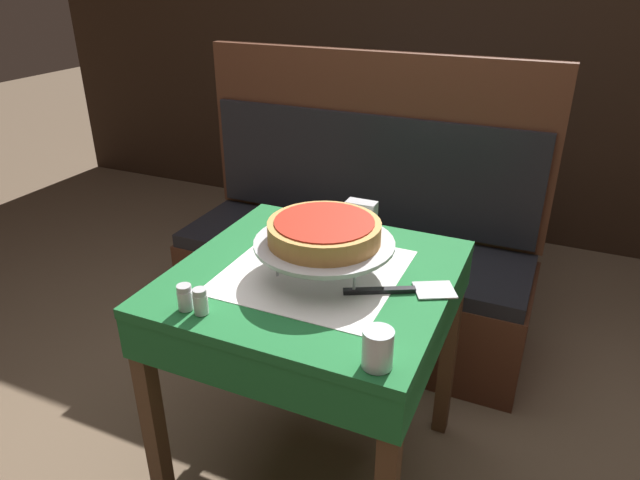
{
  "coord_description": "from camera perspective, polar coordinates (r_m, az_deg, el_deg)",
  "views": [
    {
      "loc": [
        0.6,
        -1.29,
        1.56
      ],
      "look_at": [
        0.03,
        -0.03,
        0.88
      ],
      "focal_mm": 32.0,
      "sensor_mm": 36.0,
      "label": 1
    }
  ],
  "objects": [
    {
      "name": "dining_table_rear",
      "position": [
        3.18,
        8.64,
        9.19
      ],
      "size": [
        0.83,
        0.83,
        0.76
      ],
      "color": "#194799",
      "rests_on": "ground_plane"
    },
    {
      "name": "ground_plane",
      "position": [
        2.11,
        -0.54,
        -21.57
      ],
      "size": [
        14.0,
        14.0,
        0.0
      ],
      "primitive_type": "plane",
      "color": "brown"
    },
    {
      "name": "deep_dish_pizza",
      "position": [
        1.56,
        0.45,
        0.92
      ],
      "size": [
        0.31,
        0.31,
        0.06
      ],
      "color": "#C68E47",
      "rests_on": "pizza_pan_stand"
    },
    {
      "name": "back_wall_panel",
      "position": [
        3.53,
        15.05,
        19.4
      ],
      "size": [
        6.0,
        0.04,
        2.4
      ],
      "primitive_type": "cube",
      "color": "black",
      "rests_on": "ground_plane"
    },
    {
      "name": "dining_table_front",
      "position": [
        1.68,
        -0.64,
        -6.17
      ],
      "size": [
        0.77,
        0.77,
        0.76
      ],
      "color": "#1E6B33",
      "rests_on": "ground_plane"
    },
    {
      "name": "salt_shaker",
      "position": [
        1.48,
        -13.35,
        -5.61
      ],
      "size": [
        0.04,
        0.04,
        0.07
      ],
      "color": "silver",
      "rests_on": "dining_table_front"
    },
    {
      "name": "pizza_server",
      "position": [
        1.55,
        8.4,
        -4.99
      ],
      "size": [
        0.29,
        0.19,
        0.01
      ],
      "color": "#BCBCC1",
      "rests_on": "dining_table_front"
    },
    {
      "name": "napkin_holder",
      "position": [
        1.89,
        4.14,
        2.59
      ],
      "size": [
        0.1,
        0.05,
        0.09
      ],
      "color": "#B2B2B7",
      "rests_on": "dining_table_front"
    },
    {
      "name": "pepper_shaker",
      "position": [
        1.46,
        -11.86,
        -6.02
      ],
      "size": [
        0.04,
        0.04,
        0.07
      ],
      "color": "silver",
      "rests_on": "dining_table_front"
    },
    {
      "name": "condiment_caddy",
      "position": [
        3.21,
        10.54,
        11.86
      ],
      "size": [
        0.14,
        0.14,
        0.17
      ],
      "color": "black",
      "rests_on": "dining_table_rear"
    },
    {
      "name": "pizza_pan_stand",
      "position": [
        1.58,
        0.44,
        -0.41
      ],
      "size": [
        0.39,
        0.39,
        0.1
      ],
      "color": "#ADADB2",
      "rests_on": "dining_table_front"
    },
    {
      "name": "booth_bench",
      "position": [
        2.57,
        3.39,
        -2.17
      ],
      "size": [
        1.55,
        0.53,
        1.23
      ],
      "color": "#4C2819",
      "rests_on": "ground_plane"
    },
    {
      "name": "water_glass_near",
      "position": [
        1.25,
        5.79,
        -10.75
      ],
      "size": [
        0.07,
        0.07,
        0.09
      ],
      "color": "silver",
      "rests_on": "dining_table_front"
    }
  ]
}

